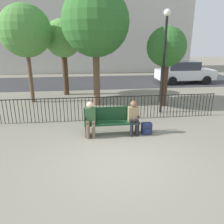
{
  "coord_description": "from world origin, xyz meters",
  "views": [
    {
      "loc": [
        -0.84,
        -4.99,
        2.99
      ],
      "look_at": [
        0.0,
        1.75,
        0.8
      ],
      "focal_mm": 35.0,
      "sensor_mm": 36.0,
      "label": 1
    }
  ],
  "objects": [
    {
      "name": "seated_person_0",
      "position": [
        -0.72,
        1.7,
        0.66
      ],
      "size": [
        0.34,
        0.39,
        1.18
      ],
      "color": "brown",
      "rests_on": "ground"
    },
    {
      "name": "street_surface",
      "position": [
        0.0,
        12.0,
        0.0
      ],
      "size": [
        24.0,
        6.0,
        0.01
      ],
      "color": "#333335",
      "rests_on": "ground"
    },
    {
      "name": "tree_1",
      "position": [
        2.9,
        4.98,
        2.7
      ],
      "size": [
        1.8,
        1.8,
        3.68
      ],
      "color": "#422D1E",
      "rests_on": "ground"
    },
    {
      "name": "seated_person_1",
      "position": [
        0.71,
        1.7,
        0.66
      ],
      "size": [
        0.34,
        0.39,
        1.17
      ],
      "color": "black",
      "rests_on": "ground"
    },
    {
      "name": "park_bench",
      "position": [
        0.0,
        1.83,
        0.5
      ],
      "size": [
        1.83,
        0.45,
        0.92
      ],
      "color": "#14381E",
      "rests_on": "ground"
    },
    {
      "name": "tree_0",
      "position": [
        -0.28,
        5.49,
        3.8
      ],
      "size": [
        3.06,
        3.06,
        5.36
      ],
      "color": "brown",
      "rests_on": "ground"
    },
    {
      "name": "backpack",
      "position": [
        1.18,
        1.69,
        0.19
      ],
      "size": [
        0.33,
        0.27,
        0.38
      ],
      "color": "navy",
      "rests_on": "ground"
    },
    {
      "name": "ground_plane",
      "position": [
        0.0,
        0.0,
        0.0
      ],
      "size": [
        80.0,
        80.0,
        0.0
      ],
      "primitive_type": "plane",
      "color": "gray"
    },
    {
      "name": "tree_3",
      "position": [
        -3.56,
        6.44,
        3.47
      ],
      "size": [
        2.46,
        2.46,
        4.72
      ],
      "color": "brown",
      "rests_on": "ground"
    },
    {
      "name": "tree_2",
      "position": [
        -1.95,
        7.95,
        3.13
      ],
      "size": [
        2.07,
        2.07,
        4.22
      ],
      "color": "#422D1E",
      "rests_on": "ground"
    },
    {
      "name": "lamp_post",
      "position": [
        2.45,
        3.93,
        2.73
      ],
      "size": [
        0.28,
        0.28,
        4.22
      ],
      "color": "black",
      "rests_on": "ground"
    },
    {
      "name": "parked_car_0",
      "position": [
        6.55,
        10.71,
        0.84
      ],
      "size": [
        4.2,
        1.94,
        1.62
      ],
      "color": "silver",
      "rests_on": "ground"
    },
    {
      "name": "fence_railing",
      "position": [
        -0.02,
        3.28,
        0.56
      ],
      "size": [
        9.01,
        0.03,
        0.95
      ],
      "color": "black",
      "rests_on": "ground"
    }
  ]
}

